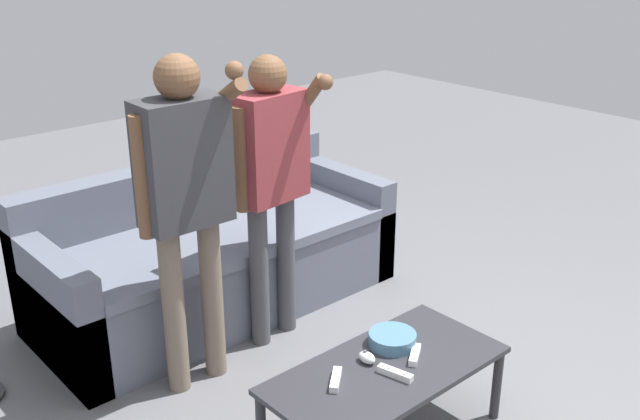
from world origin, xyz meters
TOP-DOWN VIEW (x-y plane):
  - ground_plane at (0.00, 0.00)m, footprint 12.00×12.00m
  - couch at (-0.15, 1.56)m, footprint 2.12×0.93m
  - coffee_table at (-0.31, -0.01)m, footprint 1.08×0.53m
  - snack_bowl at (-0.15, 0.09)m, footprint 0.22×0.22m
  - game_remote_nunchuk at (-0.34, 0.07)m, footprint 0.06×0.09m
  - player_left at (-0.67, 0.94)m, footprint 0.49×0.33m
  - player_center at (-0.11, 1.02)m, footprint 0.49×0.35m
  - game_remote_wand_near at (-0.55, 0.05)m, footprint 0.14×0.13m
  - game_remote_wand_far at (-0.33, -0.08)m, footprint 0.07×0.16m
  - game_remote_wand_spare at (-0.16, -0.05)m, footprint 0.15×0.11m

SIDE VIEW (x-z plane):
  - ground_plane at x=0.00m, z-range 0.00..0.00m
  - couch at x=-0.15m, z-range -0.11..0.72m
  - coffee_table at x=-0.31m, z-range 0.15..0.53m
  - game_remote_wand_far at x=-0.33m, z-range 0.38..0.41m
  - game_remote_wand_near at x=-0.55m, z-range 0.38..0.41m
  - game_remote_wand_spare at x=-0.16m, z-range 0.38..0.41m
  - game_remote_nunchuk at x=-0.34m, z-range 0.38..0.43m
  - snack_bowl at x=-0.15m, z-range 0.38..0.44m
  - player_center at x=-0.11m, z-range 0.20..1.77m
  - player_left at x=-0.67m, z-range 0.21..1.86m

